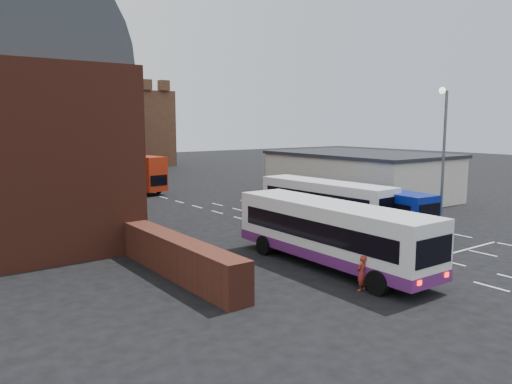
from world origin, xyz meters
TOP-DOWN VIEW (x-y plane):
  - ground at (0.00, 0.00)m, footprint 180.00×180.00m
  - forecourt_wall at (-10.20, 2.00)m, footprint 1.20×10.00m
  - cream_building at (15.00, 14.00)m, footprint 10.40×16.40m
  - brick_terrace at (-6.00, 46.00)m, footprint 22.00×10.00m
  - castle_keep at (6.00, 66.00)m, footprint 22.00×22.00m
  - bus_white_outbound at (-3.46, -0.88)m, footprint 2.98×11.56m
  - bus_white_inbound at (3.96, 7.16)m, footprint 3.17×10.87m
  - bus_blue at (6.00, 4.60)m, footprint 2.91×9.59m
  - bus_red_double at (-0.64, 30.48)m, footprint 3.50×9.56m
  - street_lamp at (8.31, 0.91)m, footprint 1.75×0.91m
  - pedestrian_red at (-4.91, -4.22)m, footprint 0.58×0.41m
  - pedestrian_beige at (-4.00, -3.83)m, footprint 0.80×0.66m

SIDE VIEW (x-z plane):
  - ground at x=0.00m, z-range 0.00..0.00m
  - pedestrian_red at x=-4.91m, z-range 0.00..1.51m
  - pedestrian_beige at x=-4.00m, z-range 0.00..1.52m
  - forecourt_wall at x=-10.20m, z-range 0.00..1.80m
  - bus_blue at x=6.00m, z-range 0.23..2.81m
  - bus_white_inbound at x=3.96m, z-range 0.27..3.20m
  - bus_white_outbound at x=-3.46m, z-range 0.29..3.43m
  - bus_red_double at x=-0.64m, z-range 0.12..3.86m
  - cream_building at x=15.00m, z-range 0.03..4.28m
  - brick_terrace at x=-6.00m, z-range 0.00..11.00m
  - street_lamp at x=8.31m, z-range 0.95..10.13m
  - castle_keep at x=6.00m, z-range 0.00..12.00m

